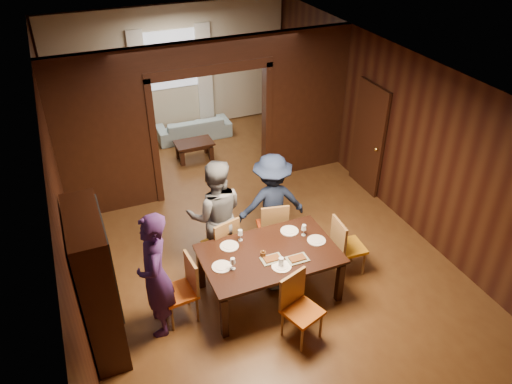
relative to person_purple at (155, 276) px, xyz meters
name	(u,v)px	position (x,y,z in m)	size (l,w,h in m)	color
floor	(245,232)	(1.82, 1.53, -0.92)	(9.00, 9.00, 0.00)	#573218
ceiling	(242,69)	(1.82, 1.53, 1.98)	(5.50, 9.00, 0.02)	silver
room_walls	(207,110)	(1.82, 3.42, 0.59)	(5.52, 9.01, 2.90)	black
person_purple	(155,276)	(0.00, 0.00, 0.00)	(0.67, 0.44, 1.84)	#381C54
person_grey	(216,215)	(1.14, 0.97, 0.00)	(0.89, 0.69, 1.83)	#55575C
person_navy	(272,203)	(2.10, 1.04, -0.08)	(1.09, 0.62, 1.68)	#161F37
sofa	(193,128)	(2.06, 5.38, -0.67)	(1.69, 0.66, 0.49)	#98B9C8
serving_bowl	(276,245)	(1.74, 0.12, -0.12)	(0.31, 0.31, 0.08)	black
dining_table	(269,273)	(1.61, 0.03, -0.54)	(1.90, 1.18, 0.76)	black
coffee_table	(194,150)	(1.78, 4.38, -0.72)	(0.80, 0.50, 0.40)	black
chair_left	(179,291)	(0.29, 0.07, -0.43)	(0.44, 0.44, 0.97)	#D25713
chair_right	(349,245)	(2.93, 0.02, -0.43)	(0.44, 0.44, 0.97)	orange
chair_far_l	(220,242)	(1.15, 0.85, -0.43)	(0.44, 0.44, 0.97)	orange
chair_far_r	(272,225)	(2.06, 0.94, -0.43)	(0.44, 0.44, 0.97)	#C33C12
chair_near	(303,310)	(1.67, -0.89, -0.43)	(0.44, 0.44, 0.97)	#BF5612
hutch	(97,284)	(-0.71, 0.03, 0.08)	(0.40, 1.20, 2.00)	black
door_right	(369,138)	(4.52, 2.03, 0.13)	(0.06, 0.90, 2.10)	black
window_far	(171,60)	(1.82, 5.97, 0.78)	(1.20, 0.03, 1.30)	silver
curtain_left	(140,84)	(1.07, 5.93, 0.33)	(0.35, 0.06, 2.40)	white
curtain_right	(205,75)	(2.57, 5.93, 0.33)	(0.35, 0.06, 2.40)	white
plate_left	(222,267)	(0.89, 0.00, -0.15)	(0.27, 0.27, 0.01)	white
plate_far_l	(229,246)	(1.14, 0.37, -0.15)	(0.27, 0.27, 0.01)	white
plate_far_r	(289,231)	(2.08, 0.37, -0.15)	(0.27, 0.27, 0.01)	white
plate_right	(316,240)	(2.34, 0.01, -0.15)	(0.27, 0.27, 0.01)	silver
plate_near	(281,266)	(1.64, -0.30, -0.15)	(0.27, 0.27, 0.01)	white
platter_a	(272,259)	(1.58, -0.12, -0.14)	(0.30, 0.20, 0.04)	gray
platter_b	(297,259)	(1.90, -0.25, -0.14)	(0.30, 0.20, 0.04)	gray
wineglass_left	(233,264)	(1.02, -0.09, -0.07)	(0.08, 0.08, 0.18)	silver
wineglass_far	(240,235)	(1.33, 0.45, -0.07)	(0.08, 0.08, 0.18)	silver
wineglass_right	(304,230)	(2.23, 0.21, -0.07)	(0.08, 0.08, 0.18)	silver
tumbler	(281,262)	(1.64, -0.29, -0.09)	(0.07, 0.07, 0.14)	white
condiment_jar	(263,254)	(1.49, -0.02, -0.10)	(0.08, 0.08, 0.11)	#4D2D12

